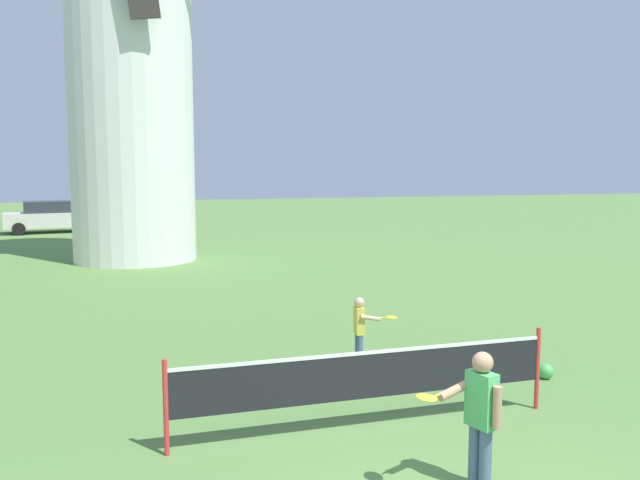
{
  "coord_description": "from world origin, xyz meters",
  "views": [
    {
      "loc": [
        -2.9,
        -4.82,
        3.2
      ],
      "look_at": [
        -0.11,
        4.3,
        2.13
      ],
      "focal_mm": 36.32,
      "sensor_mm": 36.0,
      "label": 1
    }
  ],
  "objects": [
    {
      "name": "player_far",
      "position": [
        0.76,
        4.86,
        0.63
      ],
      "size": [
        0.67,
        0.51,
        1.1
      ],
      "color": "slate",
      "rests_on": "ground_plane"
    },
    {
      "name": "player_near",
      "position": [
        0.43,
        0.64,
        0.79
      ],
      "size": [
        0.85,
        0.45,
        1.39
      ],
      "color": "slate",
      "rests_on": "ground_plane"
    },
    {
      "name": "tennis_net",
      "position": [
        -0.11,
        2.3,
        0.68
      ],
      "size": [
        4.87,
        0.06,
        1.1
      ],
      "color": "red",
      "rests_on": "ground_plane"
    },
    {
      "name": "windmill",
      "position": [
        -2.49,
        18.32,
        7.65
      ],
      "size": [
        8.1,
        4.83,
        15.7
      ],
      "color": "white",
      "rests_on": "ground_plane"
    },
    {
      "name": "parked_car_cream",
      "position": [
        -6.33,
        29.45,
        0.81
      ],
      "size": [
        4.37,
        2.33,
        1.56
      ],
      "color": "silver",
      "rests_on": "ground_plane"
    },
    {
      "name": "stray_ball",
      "position": [
        3.19,
        3.3,
        0.12
      ],
      "size": [
        0.23,
        0.23,
        0.23
      ],
      "primitive_type": "sphere",
      "color": "#4CB259",
      "rests_on": "ground_plane"
    }
  ]
}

